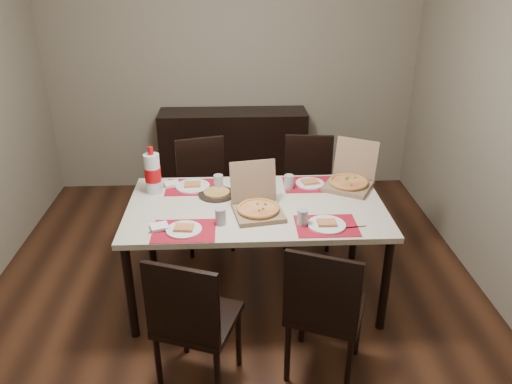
% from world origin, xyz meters
% --- Properties ---
extents(ground, '(3.80, 4.00, 0.02)m').
position_xyz_m(ground, '(0.00, 0.00, -0.01)').
color(ground, '#402213').
rests_on(ground, ground).
extents(room_walls, '(3.84, 4.02, 2.62)m').
position_xyz_m(room_walls, '(0.00, 0.43, 1.73)').
color(room_walls, gray).
rests_on(room_walls, ground).
extents(sideboard, '(1.50, 0.40, 0.90)m').
position_xyz_m(sideboard, '(0.00, 1.78, 0.45)').
color(sideboard, black).
rests_on(sideboard, ground).
extents(dining_table, '(1.80, 1.00, 0.75)m').
position_xyz_m(dining_table, '(0.15, -0.02, 0.68)').
color(dining_table, beige).
rests_on(dining_table, ground).
extents(chair_near_left, '(0.54, 0.54, 0.93)m').
position_xyz_m(chair_near_left, '(-0.24, -0.93, 0.51)').
color(chair_near_left, black).
rests_on(chair_near_left, ground).
extents(chair_near_right, '(0.55, 0.55, 0.93)m').
position_xyz_m(chair_near_right, '(0.51, -0.87, 0.51)').
color(chair_near_right, black).
rests_on(chair_near_right, ground).
extents(chair_far_left, '(0.51, 0.51, 0.93)m').
position_xyz_m(chair_far_left, '(-0.26, 0.78, 0.51)').
color(chair_far_left, black).
rests_on(chair_far_left, ground).
extents(chair_far_right, '(0.47, 0.47, 0.93)m').
position_xyz_m(chair_far_right, '(0.65, 0.81, 0.51)').
color(chair_far_right, black).
rests_on(chair_far_right, ground).
extents(setting_near_left, '(0.49, 0.30, 0.11)m').
position_xyz_m(setting_near_left, '(-0.28, -0.34, 0.77)').
color(setting_near_left, '#AD0B20').
rests_on(setting_near_left, dining_table).
extents(setting_near_right, '(0.46, 0.30, 0.11)m').
position_xyz_m(setting_near_right, '(0.56, -0.34, 0.77)').
color(setting_near_right, '#AD0B20').
rests_on(setting_near_right, dining_table).
extents(setting_far_left, '(0.46, 0.30, 0.11)m').
position_xyz_m(setting_far_left, '(-0.28, 0.29, 0.77)').
color(setting_far_left, '#AD0B20').
rests_on(setting_far_left, dining_table).
extents(setting_far_right, '(0.48, 0.30, 0.11)m').
position_xyz_m(setting_far_right, '(0.53, 0.28, 0.77)').
color(setting_far_right, '#AD0B20').
rests_on(setting_far_right, dining_table).
extents(napkin_loose, '(0.16, 0.16, 0.02)m').
position_xyz_m(napkin_loose, '(0.15, -0.08, 0.76)').
color(napkin_loose, white).
rests_on(napkin_loose, dining_table).
extents(pizza_box_center, '(0.38, 0.41, 0.32)m').
position_xyz_m(pizza_box_center, '(0.16, -0.14, 0.80)').
color(pizza_box_center, '#7C6147').
rests_on(pizza_box_center, dining_table).
extents(pizza_box_right, '(0.46, 0.48, 0.33)m').
position_xyz_m(pizza_box_right, '(0.88, 0.26, 0.80)').
color(pizza_box_right, '#7C6147').
rests_on(pizza_box_right, dining_table).
extents(faina_plate, '(0.27, 0.27, 0.03)m').
position_xyz_m(faina_plate, '(-0.13, 0.15, 0.76)').
color(faina_plate, black).
rests_on(faina_plate, dining_table).
extents(dip_bowl, '(0.12, 0.12, 0.03)m').
position_xyz_m(dip_bowl, '(0.24, 0.11, 0.76)').
color(dip_bowl, white).
rests_on(dip_bowl, dining_table).
extents(soda_bottle, '(0.12, 0.12, 0.36)m').
position_xyz_m(soda_bottle, '(-0.59, 0.22, 0.90)').
color(soda_bottle, silver).
rests_on(soda_bottle, dining_table).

